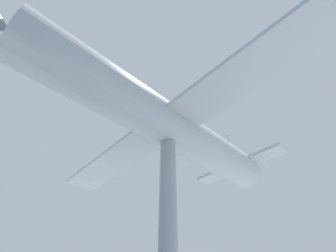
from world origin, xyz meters
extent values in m
cylinder|color=#999EA3|center=(0.00, 0.00, 3.37)|extent=(0.63, 0.63, 6.75)
cylinder|color=#B2B7BC|center=(0.00, 0.00, 7.70)|extent=(4.95, 12.97, 1.90)
cube|color=#B2B7BC|center=(0.00, 0.00, 7.70)|extent=(17.00, 5.93, 0.18)
cube|color=#B2B7BC|center=(-1.37, -5.51, 7.84)|extent=(5.54, 2.29, 0.18)
cube|color=#B2B7BC|center=(-1.37, -5.51, 8.86)|extent=(0.44, 1.11, 1.95)
camera|label=1|loc=(-4.21, 6.55, 1.30)|focal=24.00mm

